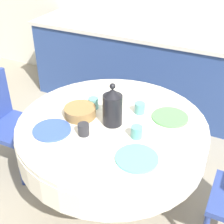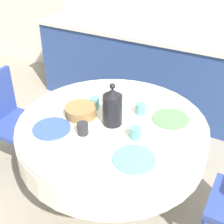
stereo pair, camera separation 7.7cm
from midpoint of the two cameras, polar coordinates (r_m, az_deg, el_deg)
ground_plane at (r=2.58m, az=-0.88°, el=-15.47°), size 12.00×12.00×0.00m
kitchen_counter at (r=3.45m, az=10.38°, el=6.77°), size 3.24×0.64×0.89m
dining_table at (r=2.16m, az=-1.02°, el=-4.56°), size 1.29×1.29×0.74m
chair_right at (r=2.75m, az=-19.68°, el=-1.34°), size 0.41×0.41×0.85m
plate_near_left at (r=2.05m, az=-12.00°, el=-3.26°), size 0.25×0.25×0.01m
cup_near_left at (r=1.97m, az=-6.33°, el=-3.19°), size 0.07×0.07×0.08m
plate_near_right at (r=1.79m, az=3.34°, el=-8.47°), size 0.25×0.25×0.01m
cup_near_right at (r=1.94m, az=3.40°, el=-3.69°), size 0.07×0.07×0.08m
plate_far_left at (r=2.42m, az=-3.74°, el=3.43°), size 0.25×0.25×0.01m
cup_far_left at (r=2.23m, az=-4.40°, el=1.63°), size 0.07×0.07×0.08m
plate_far_right at (r=2.16m, az=9.57°, el=-0.94°), size 0.25×0.25×0.01m
cup_far_right at (r=2.17m, az=4.10°, el=0.72°), size 0.07×0.07×0.08m
coffee_carafe at (r=2.01m, az=-1.00°, el=0.93°), size 0.13×0.13×0.30m
bread_basket at (r=2.15m, az=-6.88°, el=0.02°), size 0.22×0.22×0.07m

